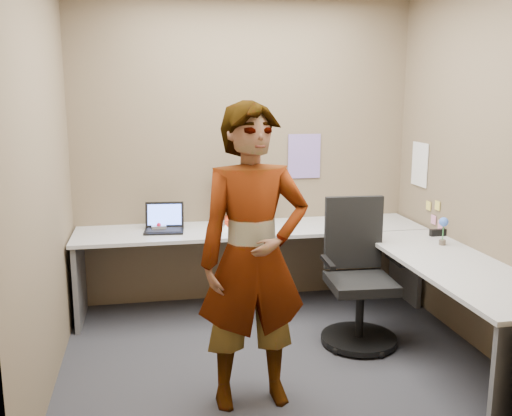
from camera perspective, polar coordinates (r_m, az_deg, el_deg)
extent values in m
plane|color=#28282E|center=(4.23, 1.99, -14.70)|extent=(3.00, 3.00, 0.00)
plane|color=brown|center=(5.10, -1.17, 5.65)|extent=(3.00, 0.00, 3.00)
plane|color=brown|center=(4.42, 21.49, 3.96)|extent=(0.00, 2.70, 2.70)
plane|color=brown|center=(3.79, -20.58, 2.91)|extent=(0.00, 2.70, 2.70)
cube|color=#B2B2B2|center=(4.89, -0.50, -2.15)|extent=(2.96, 0.65, 0.03)
cube|color=#B2B2B2|center=(4.11, 19.40, -5.49)|extent=(0.65, 1.91, 0.03)
cube|color=#59595B|center=(4.95, -17.24, -6.91)|extent=(0.04, 0.60, 0.70)
cube|color=#59595B|center=(5.43, 14.71, -5.15)|extent=(0.04, 0.60, 0.70)
cube|color=#B42C12|center=(5.00, -1.44, -1.33)|extent=(0.32, 0.26, 0.06)
cube|color=black|center=(4.99, -1.45, -0.93)|extent=(0.21, 0.17, 0.01)
cube|color=black|center=(5.00, -1.49, -0.14)|extent=(0.05, 0.05, 0.12)
cube|color=black|center=(4.96, -1.50, 2.27)|extent=(0.47, 0.11, 0.31)
cube|color=#839FE2|center=(4.94, -1.50, 2.24)|extent=(0.41, 0.07, 0.26)
cube|color=black|center=(4.80, -9.18, -2.28)|extent=(0.34, 0.26, 0.02)
cube|color=black|center=(4.88, -9.13, -0.64)|extent=(0.33, 0.10, 0.21)
cube|color=#5072FF|center=(4.88, -9.13, -0.64)|extent=(0.29, 0.08, 0.17)
cube|color=#B7B7BC|center=(4.85, -9.69, -1.98)|extent=(0.12, 0.08, 0.04)
sphere|color=red|center=(4.83, -9.70, -1.67)|extent=(0.04, 0.04, 0.04)
cone|color=white|center=(4.75, -3.07, -2.03)|extent=(0.10, 0.10, 0.06)
cube|color=black|center=(4.84, 17.81, -2.34)|extent=(0.15, 0.05, 0.05)
cylinder|color=brown|center=(4.56, 18.13, -3.29)|extent=(0.05, 0.05, 0.04)
cylinder|color=#338C3F|center=(4.54, 18.20, -2.19)|extent=(0.01, 0.01, 0.14)
sphere|color=#406FE4|center=(4.52, 18.26, -1.33)|extent=(0.07, 0.07, 0.07)
cube|color=#846BB7|center=(5.21, 4.84, 5.19)|extent=(0.30, 0.01, 0.40)
cube|color=white|center=(5.20, 16.06, 4.21)|extent=(0.01, 0.28, 0.38)
cube|color=#F2E059|center=(4.94, 17.69, 0.23)|extent=(0.01, 0.07, 0.07)
cube|color=pink|center=(5.01, 17.33, -1.12)|extent=(0.01, 0.07, 0.07)
cube|color=pink|center=(4.91, 17.97, -1.64)|extent=(0.01, 0.07, 0.07)
cube|color=#F2E059|center=(5.08, 16.86, 0.22)|extent=(0.01, 0.07, 0.07)
cylinder|color=black|center=(4.49, 10.23, -12.73)|extent=(0.57, 0.57, 0.04)
cylinder|color=black|center=(4.40, 10.34, -10.07)|extent=(0.06, 0.06, 0.41)
cube|color=black|center=(4.33, 10.44, -7.43)|extent=(0.50, 0.50, 0.07)
cube|color=black|center=(4.44, 9.72, -2.41)|extent=(0.45, 0.08, 0.56)
cube|color=black|center=(4.21, 7.20, -5.41)|extent=(0.06, 0.31, 0.03)
cube|color=black|center=(4.36, 13.72, -5.05)|extent=(0.06, 0.31, 0.03)
imported|color=#999399|center=(3.36, -0.27, -5.01)|extent=(0.69, 0.47, 1.82)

